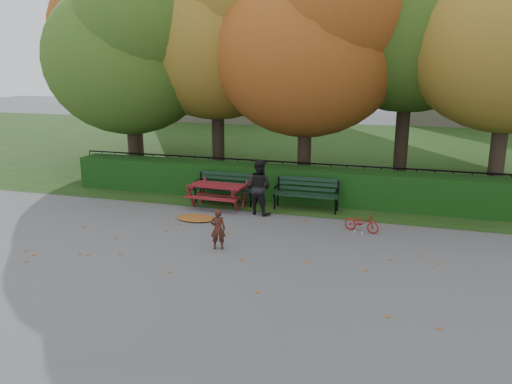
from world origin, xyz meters
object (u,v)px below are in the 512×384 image
(tree_c, at_px, (316,34))
(tree_f, at_px, (136,20))
(tree_a, at_px, (133,47))
(child, at_px, (218,229))
(tree_b, at_px, (223,19))
(picnic_table, at_px, (218,190))
(bench_left, at_px, (226,185))
(bench_right, at_px, (307,191))
(adult, at_px, (259,187))
(bicycle, at_px, (362,223))

(tree_c, xyz_separation_m, tree_f, (-7.97, 3.28, 0.87))
(tree_a, bearing_deg, child, -47.50)
(tree_b, height_order, child, tree_b)
(tree_c, height_order, picnic_table, tree_c)
(child, bearing_deg, bench_left, -88.53)
(bench_right, height_order, adult, adult)
(bench_left, distance_m, adult, 1.50)
(child, xyz_separation_m, adult, (0.10, 2.82, 0.30))
(tree_a, relative_size, bench_left, 4.16)
(tree_c, distance_m, picnic_table, 5.57)
(child, bearing_deg, tree_b, -87.15)
(adult, relative_size, bicycle, 1.74)
(tree_f, xyz_separation_m, bicycle, (9.90, -7.06, -5.46))
(bench_left, distance_m, bench_right, 2.40)
(tree_a, height_order, bench_right, tree_a)
(tree_f, distance_m, bench_left, 9.56)
(bench_left, height_order, bench_right, same)
(tree_a, relative_size, picnic_table, 4.67)
(tree_c, distance_m, adult, 5.17)
(tree_b, distance_m, child, 8.61)
(picnic_table, distance_m, child, 3.34)
(tree_a, bearing_deg, tree_c, 3.65)
(bench_right, bearing_deg, tree_f, 146.08)
(tree_a, relative_size, bicycle, 8.61)
(tree_f, height_order, child, tree_f)
(tree_b, bearing_deg, picnic_table, -72.88)
(tree_b, bearing_deg, tree_a, -156.95)
(bicycle, bearing_deg, picnic_table, 91.94)
(adult, bearing_deg, picnic_table, 4.43)
(bench_left, distance_m, picnic_table, 0.50)
(bench_right, distance_m, child, 3.83)
(bench_left, xyz_separation_m, bench_right, (2.40, 0.00, 0.00))
(tree_b, height_order, picnic_table, tree_b)
(tree_a, xyz_separation_m, picnic_table, (3.84, -2.38, -4.01))
(picnic_table, bearing_deg, adult, -9.77)
(picnic_table, distance_m, bicycle, 4.25)
(tree_f, bearing_deg, child, -52.68)
(tree_a, bearing_deg, bench_right, -16.61)
(picnic_table, relative_size, bicycle, 1.84)
(tree_c, bearing_deg, tree_a, -176.35)
(bicycle, bearing_deg, tree_f, 70.37)
(tree_c, bearing_deg, bench_left, -133.36)
(picnic_table, height_order, adult, adult)
(tree_b, bearing_deg, tree_c, -13.45)
(tree_b, relative_size, bicycle, 10.11)
(tree_a, xyz_separation_m, tree_c, (6.02, 0.38, 0.30))
(bicycle, bearing_deg, child, 141.59)
(bench_left, relative_size, bench_right, 1.00)
(tree_b, distance_m, bicycle, 8.64)
(tree_a, bearing_deg, tree_f, 117.98)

